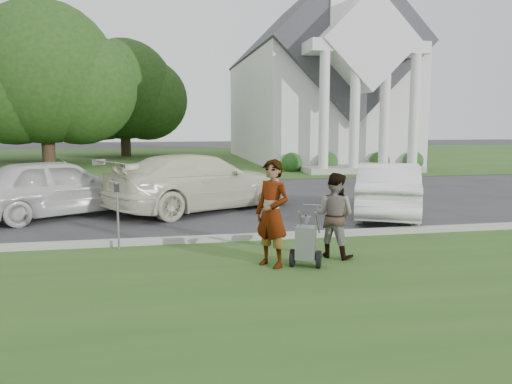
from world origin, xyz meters
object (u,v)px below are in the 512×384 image
object	(u,v)px
church	(315,72)
person_left	(272,214)
tree_left	(44,79)
car_b	(58,187)
person_right	(334,216)
tree_back	(124,94)
car_d	(388,189)
parking_meter_near	(118,208)
car_c	(200,182)
striping_cart	(306,244)

from	to	relation	value
church	person_left	size ratio (longest dim) A/B	12.60
tree_left	car_b	bearing A→B (deg)	-77.59
person_right	car_b	world-z (taller)	car_b
person_left	tree_back	bearing A→B (deg)	150.33
tree_left	tree_back	bearing A→B (deg)	63.43
person_right	tree_left	bearing A→B (deg)	-24.61
car_b	car_d	world-z (taller)	car_b
tree_left	tree_back	xyz separation A→B (m)	(4.00, 8.00, -0.38)
tree_back	car_d	size ratio (longest dim) A/B	2.14
person_left	car_b	xyz separation A→B (m)	(-4.70, 5.85, -0.14)
tree_left	parking_meter_near	size ratio (longest dim) A/B	7.69
tree_back	person_left	xyz separation A→B (m)	(4.58, -31.48, -3.77)
church	tree_left	world-z (taller)	church
car_c	car_d	distance (m)	5.39
striping_cart	car_b	distance (m)	8.00
tree_left	parking_meter_near	bearing A→B (deg)	-75.06
tree_left	car_d	bearing A→B (deg)	-56.35
tree_left	striping_cart	size ratio (longest dim) A/B	9.18
church	parking_meter_near	size ratio (longest dim) A/B	17.44
tree_left	person_left	bearing A→B (deg)	-69.92
person_right	car_c	xyz separation A→B (m)	(-2.11, 5.79, 0.02)
tree_left	car_b	distance (m)	18.55
person_right	car_d	xyz separation A→B (m)	(2.92, 3.84, -0.07)
parking_meter_near	tree_back	bearing A→B (deg)	93.46
church	car_b	distance (m)	23.46
church	person_right	xyz separation A→B (m)	(-7.13, -24.20, -5.13)
striping_cart	parking_meter_near	world-z (taller)	parking_meter_near
person_left	person_right	world-z (taller)	person_left
person_right	person_left	bearing A→B (deg)	59.31
car_c	person_right	bearing A→B (deg)	169.67
person_right	car_b	xyz separation A→B (m)	(-6.00, 5.45, 0.01)
striping_cart	person_right	distance (m)	0.97
person_right	church	bearing A→B (deg)	-64.20
tree_left	tree_back	world-z (taller)	tree_left
car_c	tree_back	bearing A→B (deg)	-21.81
person_left	tree_left	bearing A→B (deg)	162.13
church	car_b	world-z (taller)	church
striping_cart	parking_meter_near	bearing A→B (deg)	174.52
church	car_c	bearing A→B (deg)	-116.64
church	person_left	bearing A→B (deg)	-108.91
person_right	car_d	size ratio (longest dim) A/B	0.36
person_left	church	bearing A→B (deg)	123.14
church	parking_meter_near	world-z (taller)	church
person_right	parking_meter_near	xyz separation A→B (m)	(-4.09, 1.36, 0.06)
tree_left	car_d	xyz separation A→B (m)	(12.80, -19.23, -4.37)
church	person_left	xyz separation A→B (m)	(-8.43, -24.60, -4.98)
church	tree_back	distance (m)	14.77
tree_back	striping_cart	xyz separation A→B (m)	(5.17, -31.62, -4.30)
car_b	parking_meter_near	bearing A→B (deg)	175.15
car_d	person_right	bearing A→B (deg)	77.92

